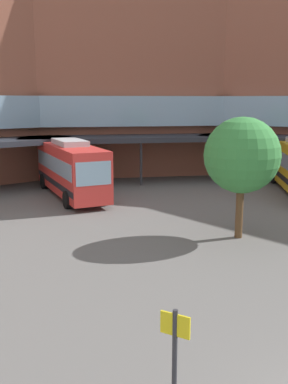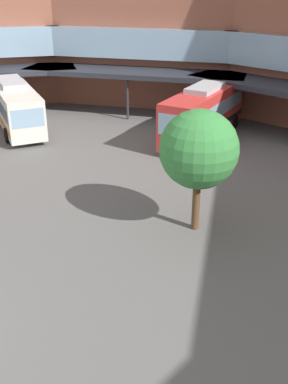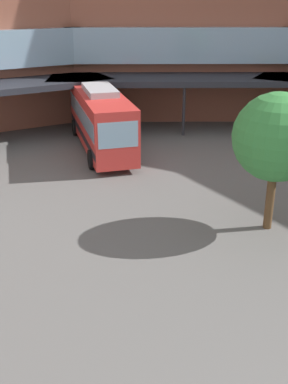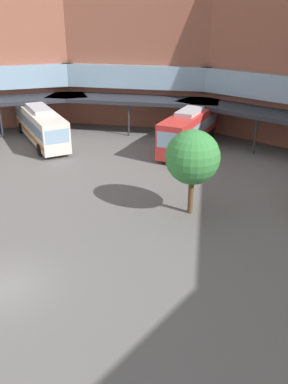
{
  "view_description": "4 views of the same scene",
  "coord_description": "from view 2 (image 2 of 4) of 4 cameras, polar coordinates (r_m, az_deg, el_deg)",
  "views": [
    {
      "loc": [
        -5.58,
        -6.26,
        6.45
      ],
      "look_at": [
        -2.56,
        10.89,
        2.81
      ],
      "focal_mm": 40.7,
      "sensor_mm": 36.0,
      "label": 1
    },
    {
      "loc": [
        13.89,
        -2.78,
        10.99
      ],
      "look_at": [
        0.81,
        10.94,
        2.02
      ],
      "focal_mm": 43.25,
      "sensor_mm": 36.0,
      "label": 2
    },
    {
      "loc": [
        -3.02,
        -5.35,
        9.4
      ],
      "look_at": [
        -2.84,
        13.18,
        1.49
      ],
      "focal_mm": 44.78,
      "sensor_mm": 36.0,
      "label": 3
    },
    {
      "loc": [
        16.39,
        -8.4,
        13.01
      ],
      "look_at": [
        1.03,
        9.57,
        2.24
      ],
      "focal_mm": 38.92,
      "sensor_mm": 36.0,
      "label": 4
    }
  ],
  "objects": [
    {
      "name": "plaza_tree",
      "position": [
        20.57,
        6.78,
        5.19
      ],
      "size": [
        3.56,
        3.56,
        5.77
      ],
      "color": "brown",
      "rests_on": "ground"
    },
    {
      "name": "bus_0",
      "position": [
        33.96,
        7.37,
        9.73
      ],
      "size": [
        4.92,
        10.42,
        3.91
      ],
      "rotation": [
        0.0,
        0.0,
        4.97
      ],
      "color": "red",
      "rests_on": "ground"
    },
    {
      "name": "station_building",
      "position": [
        25.63,
        11.2,
        19.04
      ],
      "size": [
        73.52,
        44.06,
        17.62
      ],
      "color": "#93543F",
      "rests_on": "ground"
    },
    {
      "name": "bus_4",
      "position": [
        38.34,
        -15.83,
        10.58
      ],
      "size": [
        12.13,
        6.97,
        3.62
      ],
      "rotation": [
        0.0,
        0.0,
        5.89
      ],
      "color": "silver",
      "rests_on": "ground"
    }
  ]
}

